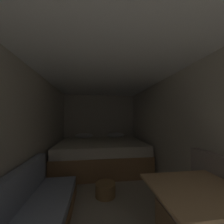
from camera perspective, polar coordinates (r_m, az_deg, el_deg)
name	(u,v)px	position (r m, az deg, el deg)	size (l,w,h in m)	color
ground_plane	(107,201)	(2.60, -2.36, -33.61)	(6.75, 6.75, 0.00)	#B2A893
wall_back	(100,126)	(4.63, -5.23, -5.96)	(2.48, 0.05, 2.12)	beige
wall_left	(28,136)	(2.45, -32.25, -8.78)	(0.05, 4.75, 2.12)	beige
wall_right	(174,134)	(2.65, 25.05, -8.39)	(0.05, 4.75, 2.12)	beige
ceiling_slab	(107,70)	(2.37, -2.26, 17.34)	(2.48, 4.75, 0.05)	white
bed	(101,154)	(3.83, -4.59, -17.39)	(2.26, 1.72, 0.86)	#9E7247
dinette_table	(197,199)	(1.53, 32.66, -28.89)	(0.76, 0.67, 0.75)	tan
wicker_basket	(105,189)	(2.67, -2.82, -30.12)	(0.35, 0.35, 0.22)	olive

